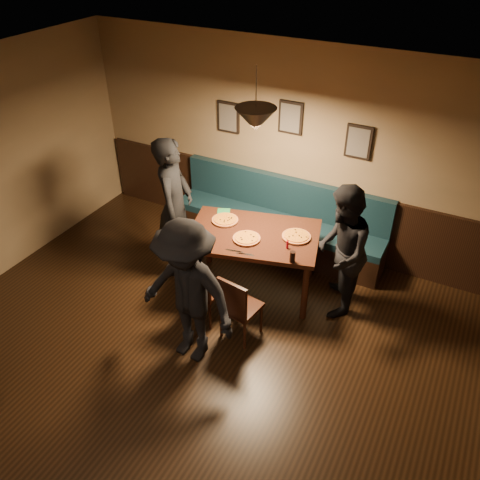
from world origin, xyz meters
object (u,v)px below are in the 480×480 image
Objects in this scene: chair_near_left at (205,288)px; diner_left at (175,207)px; tabasco_bottle at (287,244)px; booth_bench at (277,218)px; dining_table at (253,261)px; diner_front at (187,294)px; soda_glass at (292,257)px; diner_right at (340,252)px; chair_near_right at (241,306)px.

diner_left is (-0.82, 0.68, 0.51)m from chair_near_left.
booth_bench is at bearing 118.58° from tabasco_bottle.
dining_table is 0.92× the size of diner_front.
chair_near_left is 1.09m from soda_glass.
diner_left is 1.59m from diner_front.
diner_front is at bearing -159.61° from diner_left.
dining_table is at bearing -84.53° from booth_bench.
diner_right is (1.04, 0.13, 0.41)m from dining_table.
dining_table is at bearing -96.76° from diner_right.
chair_near_left is 1.08m from tabasco_bottle.
diner_right is at bearing 21.32° from tabasco_bottle.
booth_bench is 1.69m from chair_near_left.
diner_left is 1.72m from soda_glass.
diner_right is at bearing 46.14° from soda_glass.
booth_bench reaches higher than dining_table.
diner_right is (1.30, 0.86, 0.40)m from chair_near_left.
booth_bench reaches higher than soda_glass.
dining_table is at bearing 154.01° from soda_glass.
booth_bench is 1.49m from soda_glass.
dining_table is 0.68m from tabasco_bottle.
booth_bench reaches higher than tabasco_bottle.
booth_bench is at bearing 119.78° from soda_glass.
chair_near_right is 0.46× the size of diner_left.
booth_bench is 1.61× the size of diner_left.
dining_table is 11.55× the size of soda_glass.
diner_left is 13.87× the size of soda_glass.
dining_table is at bearing 72.00° from chair_near_left.
chair_near_left is 6.88× the size of tabasco_bottle.
diner_front is 1.35m from tabasco_bottle.
chair_near_right is 6.97× the size of tabasco_bottle.
diner_right reaches higher than chair_near_left.
diner_left is 1.10× the size of diner_front.
diner_right is (1.13, -0.82, 0.32)m from booth_bench.
chair_near_right is at bearing -6.59° from chair_near_left.
chair_near_left is 0.45× the size of diner_left.
chair_near_right is at bearing -53.88° from diner_right.
soda_glass is at bearing 27.28° from chair_near_left.
dining_table is at bearing 89.06° from diner_front.
chair_near_left is 0.50× the size of diner_front.
tabasco_bottle is (-0.56, -0.22, 0.07)m from diner_right.
soda_glass is (1.70, -0.25, -0.03)m from diner_left.
chair_near_left is 0.73m from diner_front.
diner_front is at bearing -115.45° from tabasco_bottle.
tabasco_bottle is (0.58, 1.21, 0.05)m from diner_front.
booth_bench reaches higher than chair_near_left.
tabasco_bottle is at bearing 42.46° from chair_near_left.
chair_near_right is 1.61m from diner_left.
diner_right is 0.97× the size of diner_front.
tabasco_bottle reaches higher than chair_near_right.
chair_near_right reaches higher than chair_near_left.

